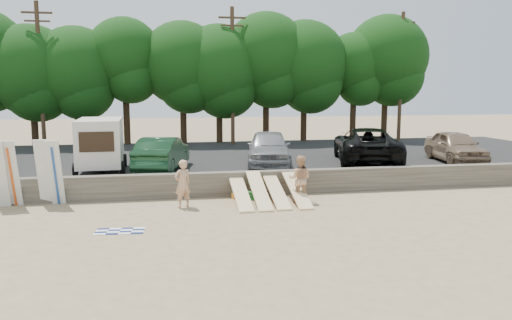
# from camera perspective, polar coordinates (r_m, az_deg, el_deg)

# --- Properties ---
(ground) EXTENTS (120.00, 120.00, 0.00)m
(ground) POSITION_cam_1_polar(r_m,az_deg,el_deg) (17.93, -1.92, -6.09)
(ground) COLOR tan
(ground) RESTS_ON ground
(seawall) EXTENTS (44.00, 0.50, 1.00)m
(seawall) POSITION_cam_1_polar(r_m,az_deg,el_deg) (20.73, -3.18, -2.74)
(seawall) COLOR #6B6356
(seawall) RESTS_ON ground
(parking_lot) EXTENTS (44.00, 14.50, 0.70)m
(parking_lot) POSITION_cam_1_polar(r_m,az_deg,el_deg) (28.11, -5.14, -0.19)
(parking_lot) COLOR #282828
(parking_lot) RESTS_ON ground
(treeline) EXTENTS (33.49, 6.19, 9.06)m
(treeline) POSITION_cam_1_polar(r_m,az_deg,el_deg) (34.90, -6.90, 11.00)
(treeline) COLOR #382616
(treeline) RESTS_ON parking_lot
(utility_poles) EXTENTS (25.80, 0.26, 9.00)m
(utility_poles) POSITION_cam_1_polar(r_m,az_deg,el_deg) (33.52, -2.71, 9.88)
(utility_poles) COLOR #473321
(utility_poles) RESTS_ON parking_lot
(box_trailer) EXTENTS (2.26, 3.82, 2.37)m
(box_trailer) POSITION_cam_1_polar(r_m,az_deg,el_deg) (23.48, -17.35, 1.96)
(box_trailer) COLOR beige
(box_trailer) RESTS_ON parking_lot
(car_1) EXTENTS (2.69, 4.92, 1.54)m
(car_1) POSITION_cam_1_polar(r_m,az_deg,el_deg) (23.21, -10.67, 0.73)
(car_1) COLOR #14371E
(car_1) RESTS_ON parking_lot
(car_2) EXTENTS (2.93, 5.34, 1.72)m
(car_2) POSITION_cam_1_polar(r_m,az_deg,el_deg) (24.24, 1.46, 1.40)
(car_2) COLOR gray
(car_2) RESTS_ON parking_lot
(car_3) EXTENTS (4.47, 6.87, 1.76)m
(car_3) POSITION_cam_1_polar(r_m,az_deg,el_deg) (26.00, 12.50, 1.71)
(car_3) COLOR black
(car_3) RESTS_ON parking_lot
(car_4) EXTENTS (2.59, 4.90, 1.59)m
(car_4) POSITION_cam_1_polar(r_m,az_deg,el_deg) (27.40, 21.82, 1.46)
(car_4) COLOR #856B54
(car_4) RESTS_ON parking_lot
(surfboard_upright_4) EXTENTS (0.54, 0.71, 2.54)m
(surfboard_upright_4) POSITION_cam_1_polar(r_m,az_deg,el_deg) (20.68, -26.15, -1.43)
(surfboard_upright_4) COLOR silver
(surfboard_upright_4) RESTS_ON ground
(surfboard_upright_5) EXTENTS (0.54, 0.65, 2.55)m
(surfboard_upright_5) POSITION_cam_1_polar(r_m,az_deg,el_deg) (20.47, -23.09, -1.32)
(surfboard_upright_5) COLOR silver
(surfboard_upright_5) RESTS_ON ground
(surfboard_upright_6) EXTENTS (0.55, 0.73, 2.53)m
(surfboard_upright_6) POSITION_cam_1_polar(r_m,az_deg,el_deg) (20.29, -21.96, -1.36)
(surfboard_upright_6) COLOR silver
(surfboard_upright_6) RESTS_ON ground
(surfboard_low_0) EXTENTS (0.56, 2.92, 0.83)m
(surfboard_low_0) POSITION_cam_1_polar(r_m,az_deg,el_deg) (19.22, -1.74, -3.85)
(surfboard_low_0) COLOR #F9D79D
(surfboard_low_0) RESTS_ON ground
(surfboard_low_1) EXTENTS (0.56, 2.86, 1.04)m
(surfboard_low_1) POSITION_cam_1_polar(r_m,az_deg,el_deg) (19.29, 0.33, -3.48)
(surfboard_low_1) COLOR #F9D79D
(surfboard_low_1) RESTS_ON ground
(surfboard_low_2) EXTENTS (0.56, 2.90, 0.89)m
(surfboard_low_2) POSITION_cam_1_polar(r_m,az_deg,el_deg) (19.53, 2.34, -3.58)
(surfboard_low_2) COLOR #F9D79D
(surfboard_low_2) RESTS_ON ground
(surfboard_low_3) EXTENTS (0.56, 2.88, 0.99)m
(surfboard_low_3) POSITION_cam_1_polar(r_m,az_deg,el_deg) (19.65, 4.68, -3.37)
(surfboard_low_3) COLOR #F9D79D
(surfboard_low_3) RESTS_ON ground
(beachgoer_a) EXTENTS (0.79, 0.69, 1.81)m
(beachgoer_a) POSITION_cam_1_polar(r_m,az_deg,el_deg) (18.75, -8.38, -2.71)
(beachgoer_a) COLOR tan
(beachgoer_a) RESTS_ON ground
(beachgoer_b) EXTENTS (1.10, 0.99, 1.85)m
(beachgoer_b) POSITION_cam_1_polar(r_m,az_deg,el_deg) (19.51, 5.03, -2.17)
(beachgoer_b) COLOR tan
(beachgoer_b) RESTS_ON ground
(cooler) EXTENTS (0.47, 0.43, 0.32)m
(cooler) POSITION_cam_1_polar(r_m,az_deg,el_deg) (20.02, -0.48, -4.11)
(cooler) COLOR #227D30
(cooler) RESTS_ON ground
(gear_bag) EXTENTS (0.36, 0.33, 0.22)m
(gear_bag) POSITION_cam_1_polar(r_m,az_deg,el_deg) (20.25, -2.30, -4.11)
(gear_bag) COLOR orange
(gear_bag) RESTS_ON ground
(beach_towel) EXTENTS (1.62, 1.62, 0.00)m
(beach_towel) POSITION_cam_1_polar(r_m,az_deg,el_deg) (16.28, -15.30, -7.84)
(beach_towel) COLOR white
(beach_towel) RESTS_ON ground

